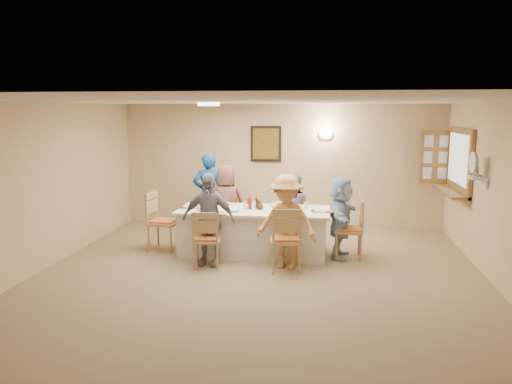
# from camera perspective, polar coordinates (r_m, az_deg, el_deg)

# --- Properties ---
(ground) EXTENTS (7.00, 7.00, 0.00)m
(ground) POSITION_cam_1_polar(r_m,az_deg,el_deg) (7.06, -0.04, -10.33)
(ground) COLOR #9F8664
(room_walls) EXTENTS (7.00, 7.00, 7.00)m
(room_walls) POSITION_cam_1_polar(r_m,az_deg,el_deg) (6.71, -0.04, 1.94)
(room_walls) COLOR tan
(room_walls) RESTS_ON ground
(wall_picture) EXTENTS (0.62, 0.05, 0.72)m
(wall_picture) POSITION_cam_1_polar(r_m,az_deg,el_deg) (10.14, 1.13, 5.53)
(wall_picture) COLOR black
(wall_picture) RESTS_ON room_walls
(wall_sconce) EXTENTS (0.26, 0.09, 0.18)m
(wall_sconce) POSITION_cam_1_polar(r_m,az_deg,el_deg) (10.03, 7.98, 6.54)
(wall_sconce) COLOR white
(wall_sconce) RESTS_ON room_walls
(ceiling_light) EXTENTS (0.36, 0.36, 0.05)m
(ceiling_light) POSITION_cam_1_polar(r_m,az_deg,el_deg) (8.32, -5.44, 9.94)
(ceiling_light) COLOR white
(ceiling_light) RESTS_ON room_walls
(serving_hatch) EXTENTS (0.06, 1.50, 1.15)m
(serving_hatch) POSITION_cam_1_polar(r_m,az_deg,el_deg) (9.30, 22.28, 3.24)
(serving_hatch) COLOR olive
(serving_hatch) RESTS_ON room_walls
(hatch_sill) EXTENTS (0.30, 1.50, 0.05)m
(hatch_sill) POSITION_cam_1_polar(r_m,az_deg,el_deg) (9.33, 21.36, 0.06)
(hatch_sill) COLOR olive
(hatch_sill) RESTS_ON room_walls
(shutter_door) EXTENTS (0.55, 0.04, 1.00)m
(shutter_door) POSITION_cam_1_polar(r_m,az_deg,el_deg) (9.98, 19.79, 3.76)
(shutter_door) COLOR olive
(shutter_door) RESTS_ON room_walls
(fan_shelf) EXTENTS (0.22, 0.36, 0.03)m
(fan_shelf) POSITION_cam_1_polar(r_m,az_deg,el_deg) (7.99, 23.96, 1.50)
(fan_shelf) COLOR white
(fan_shelf) RESTS_ON room_walls
(desk_fan) EXTENTS (0.30, 0.30, 0.28)m
(desk_fan) POSITION_cam_1_polar(r_m,az_deg,el_deg) (7.97, 23.83, 2.58)
(desk_fan) COLOR #A5A5A8
(desk_fan) RESTS_ON fan_shelf
(dining_table) EXTENTS (2.48, 1.05, 0.76)m
(dining_table) POSITION_cam_1_polar(r_m,az_deg,el_deg) (8.32, -0.27, -4.54)
(dining_table) COLOR white
(dining_table) RESTS_ON ground
(chair_back_left) EXTENTS (0.51, 0.51, 0.95)m
(chair_back_left) POSITION_cam_1_polar(r_m,az_deg,el_deg) (9.17, -3.23, -2.64)
(chair_back_left) COLOR tan
(chair_back_left) RESTS_ON ground
(chair_back_right) EXTENTS (0.47, 0.47, 0.88)m
(chair_back_right) POSITION_cam_1_polar(r_m,az_deg,el_deg) (9.02, 4.27, -3.07)
(chair_back_right) COLOR tan
(chair_back_right) RESTS_ON ground
(chair_front_left) EXTENTS (0.47, 0.47, 0.90)m
(chair_front_left) POSITION_cam_1_polar(r_m,az_deg,el_deg) (7.66, -5.63, -5.29)
(chair_front_left) COLOR tan
(chair_front_left) RESTS_ON ground
(chair_front_right) EXTENTS (0.55, 0.55, 0.99)m
(chair_front_right) POSITION_cam_1_polar(r_m,az_deg,el_deg) (7.45, 3.39, -5.32)
(chair_front_right) COLOR tan
(chair_front_right) RESTS_ON ground
(chair_left_end) EXTENTS (0.52, 0.52, 1.01)m
(chair_left_end) POSITION_cam_1_polar(r_m,az_deg,el_deg) (8.65, -10.49, -3.29)
(chair_left_end) COLOR tan
(chair_left_end) RESTS_ON ground
(chair_right_end) EXTENTS (0.47, 0.47, 0.96)m
(chair_right_end) POSITION_cam_1_polar(r_m,az_deg,el_deg) (8.22, 10.51, -4.16)
(chair_right_end) COLOR tan
(chair_right_end) RESTS_ON ground
(diner_back_left) EXTENTS (0.85, 0.70, 1.42)m
(diner_back_left) POSITION_cam_1_polar(r_m,az_deg,el_deg) (9.01, -3.40, -1.34)
(diner_back_left) COLOR brown
(diner_back_left) RESTS_ON ground
(diner_back_right) EXTENTS (0.69, 0.57, 1.27)m
(diner_back_right) POSITION_cam_1_polar(r_m,az_deg,el_deg) (8.86, 4.23, -2.00)
(diner_back_right) COLOR #8883AE
(diner_back_right) RESTS_ON ground
(diner_front_left) EXTENTS (0.91, 0.52, 1.44)m
(diner_front_left) POSITION_cam_1_polar(r_m,az_deg,el_deg) (7.71, -5.45, -3.13)
(diner_front_left) COLOR gray
(diner_front_left) RESTS_ON ground
(diner_front_right) EXTENTS (1.14, 0.90, 1.43)m
(diner_front_right) POSITION_cam_1_polar(r_m,az_deg,el_deg) (7.52, 3.49, -3.44)
(diner_front_right) COLOR #E2A058
(diner_front_right) RESTS_ON ground
(diner_right_end) EXTENTS (1.34, 0.72, 1.33)m
(diner_right_end) POSITION_cam_1_polar(r_m,az_deg,el_deg) (8.17, 9.64, -2.89)
(diner_right_end) COLOR #99C0D5
(diner_right_end) RESTS_ON ground
(caregiver) EXTENTS (0.81, 0.73, 1.58)m
(caregiver) POSITION_cam_1_polar(r_m,az_deg,el_deg) (9.54, -5.48, -0.26)
(caregiver) COLOR #114C97
(caregiver) RESTS_ON ground
(placemat_fl) EXTENTS (0.36, 0.27, 0.01)m
(placemat_fl) POSITION_cam_1_polar(r_m,az_deg,el_deg) (7.95, -5.01, -2.42)
(placemat_fl) COLOR #472B19
(placemat_fl) RESTS_ON dining_table
(plate_fl) EXTENTS (0.23, 0.23, 0.01)m
(plate_fl) POSITION_cam_1_polar(r_m,az_deg,el_deg) (7.94, -5.01, -2.35)
(plate_fl) COLOR white
(plate_fl) RESTS_ON dining_table
(napkin_fl) EXTENTS (0.14, 0.14, 0.01)m
(napkin_fl) POSITION_cam_1_polar(r_m,az_deg,el_deg) (7.86, -3.82, -2.48)
(napkin_fl) COLOR yellow
(napkin_fl) RESTS_ON dining_table
(placemat_fr) EXTENTS (0.32, 0.24, 0.01)m
(placemat_fr) POSITION_cam_1_polar(r_m,az_deg,el_deg) (7.76, 3.65, -2.68)
(placemat_fr) COLOR #472B19
(placemat_fr) RESTS_ON dining_table
(plate_fr) EXTENTS (0.26, 0.26, 0.02)m
(plate_fr) POSITION_cam_1_polar(r_m,az_deg,el_deg) (7.76, 3.66, -2.61)
(plate_fr) COLOR white
(plate_fr) RESTS_ON dining_table
(napkin_fr) EXTENTS (0.14, 0.14, 0.01)m
(napkin_fr) POSITION_cam_1_polar(r_m,az_deg,el_deg) (7.70, 4.96, -2.75)
(napkin_fr) COLOR yellow
(napkin_fr) RESTS_ON dining_table
(placemat_bl) EXTENTS (0.32, 0.24, 0.01)m
(placemat_bl) POSITION_cam_1_polar(r_m,az_deg,el_deg) (8.75, -3.75, -1.30)
(placemat_bl) COLOR #472B19
(placemat_bl) RESTS_ON dining_table
(plate_bl) EXTENTS (0.22, 0.22, 0.01)m
(plate_bl) POSITION_cam_1_polar(r_m,az_deg,el_deg) (8.75, -3.75, -1.24)
(plate_bl) COLOR white
(plate_bl) RESTS_ON dining_table
(napkin_bl) EXTENTS (0.14, 0.14, 0.01)m
(napkin_bl) POSITION_cam_1_polar(r_m,az_deg,el_deg) (8.66, -2.65, -1.35)
(napkin_bl) COLOR yellow
(napkin_bl) RESTS_ON dining_table
(placemat_br) EXTENTS (0.37, 0.27, 0.01)m
(placemat_br) POSITION_cam_1_polar(r_m,az_deg,el_deg) (8.58, 4.12, -1.52)
(placemat_br) COLOR #472B19
(placemat_br) RESTS_ON dining_table
(plate_br) EXTENTS (0.25, 0.25, 0.02)m
(plate_br) POSITION_cam_1_polar(r_m,az_deg,el_deg) (8.58, 4.12, -1.45)
(plate_br) COLOR white
(plate_br) RESTS_ON dining_table
(napkin_br) EXTENTS (0.14, 0.14, 0.01)m
(napkin_br) POSITION_cam_1_polar(r_m,az_deg,el_deg) (8.52, 5.30, -1.57)
(napkin_br) COLOR yellow
(napkin_br) RESTS_ON dining_table
(placemat_le) EXTENTS (0.36, 0.27, 0.01)m
(placemat_le) POSITION_cam_1_polar(r_m,az_deg,el_deg) (8.47, -7.65, -1.73)
(placemat_le) COLOR #472B19
(placemat_le) RESTS_ON dining_table
(plate_le) EXTENTS (0.23, 0.23, 0.01)m
(plate_le) POSITION_cam_1_polar(r_m,az_deg,el_deg) (8.47, -7.65, -1.66)
(plate_le) COLOR white
(plate_le) RESTS_ON dining_table
(napkin_le) EXTENTS (0.15, 0.15, 0.01)m
(napkin_le) POSITION_cam_1_polar(r_m,az_deg,el_deg) (8.37, -6.56, -1.78)
(napkin_le) COLOR yellow
(napkin_le) RESTS_ON dining_table
(placemat_re) EXTENTS (0.35, 0.26, 0.01)m
(placemat_re) POSITION_cam_1_polar(r_m,az_deg,el_deg) (8.15, 7.55, -2.16)
(placemat_re) COLOR #472B19
(placemat_re) RESTS_ON dining_table
(plate_re) EXTENTS (0.26, 0.26, 0.02)m
(plate_re) POSITION_cam_1_polar(r_m,az_deg,el_deg) (8.15, 7.55, -2.10)
(plate_re) COLOR white
(plate_re) RESTS_ON dining_table
(napkin_re) EXTENTS (0.13, 0.13, 0.01)m
(napkin_re) POSITION_cam_1_polar(r_m,az_deg,el_deg) (8.10, 8.82, -2.22)
(napkin_re) COLOR yellow
(napkin_re) RESTS_ON dining_table
(teacup_a) EXTENTS (0.18, 0.18, 0.10)m
(teacup_a) POSITION_cam_1_polar(r_m,az_deg,el_deg) (8.09, -6.40, -1.90)
(teacup_a) COLOR white
(teacup_a) RESTS_ON dining_table
(teacup_b) EXTENTS (0.12, 0.12, 0.07)m
(teacup_b) POSITION_cam_1_polar(r_m,az_deg,el_deg) (8.70, 2.84, -1.13)
(teacup_b) COLOR white
(teacup_b) RESTS_ON dining_table
(bowl_a) EXTENTS (0.23, 0.23, 0.05)m
(bowl_a) POSITION_cam_1_polar(r_m,az_deg,el_deg) (8.05, -2.53, -2.07)
(bowl_a) COLOR white
(bowl_a) RESTS_ON dining_table
(bowl_b) EXTENTS (0.34, 0.34, 0.06)m
(bowl_b) POSITION_cam_1_polar(r_m,az_deg,el_deg) (8.42, 2.22, -1.51)
(bowl_b) COLOR white
(bowl_b) RESTS_ON dining_table
(condiment_ketchup) EXTENTS (0.09, 0.09, 0.23)m
(condiment_ketchup) POSITION_cam_1_polar(r_m,az_deg,el_deg) (8.25, -0.76, -1.15)
(condiment_ketchup) COLOR #B1160F
(condiment_ketchup) RESTS_ON dining_table
(condiment_brown) EXTENTS (0.09, 0.10, 0.20)m
(condiment_brown) POSITION_cam_1_polar(r_m,az_deg,el_deg) (8.31, 0.04, -1.16)
(condiment_brown) COLOR #39200F
(condiment_brown) RESTS_ON dining_table
(condiment_malt) EXTENTS (0.12, 0.12, 0.14)m
(condiment_malt) POSITION_cam_1_polar(r_m,az_deg,el_deg) (8.19, 0.46, -1.53)
(condiment_malt) COLOR #39200F
(condiment_malt) RESTS_ON dining_table
(drinking_glass) EXTENTS (0.07, 0.07, 0.10)m
(drinking_glass) POSITION_cam_1_polar(r_m,az_deg,el_deg) (8.30, -1.24, -1.50)
(drinking_glass) COLOR silver
(drinking_glass) RESTS_ON dining_table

